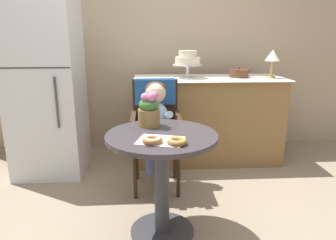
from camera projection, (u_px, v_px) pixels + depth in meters
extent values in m
plane|color=gray|center=(162.00, 232.00, 2.16)|extent=(8.00, 8.00, 0.00)
cube|color=tan|center=(155.00, 33.00, 3.58)|extent=(4.80, 0.10, 2.70)
cylinder|color=#332D33|center=(162.00, 136.00, 1.98)|extent=(0.72, 0.72, 0.03)
cylinder|color=#333338|center=(162.00, 187.00, 2.07)|extent=(0.10, 0.10, 0.69)
cylinder|color=#333338|center=(162.00, 231.00, 2.16)|extent=(0.44, 0.44, 0.02)
cube|color=#332114|center=(156.00, 138.00, 2.67)|extent=(0.42, 0.42, 0.04)
cube|color=#332114|center=(155.00, 104.00, 2.79)|extent=(0.40, 0.04, 0.46)
cube|color=#332114|center=(134.00, 126.00, 2.63)|extent=(0.04, 0.38, 0.18)
cube|color=#332114|center=(178.00, 125.00, 2.65)|extent=(0.04, 0.38, 0.18)
cube|color=#1E4C8C|center=(155.00, 91.00, 2.76)|extent=(0.36, 0.11, 0.22)
cylinder|color=#332114|center=(135.00, 173.00, 2.55)|extent=(0.03, 0.03, 0.45)
cylinder|color=#332114|center=(178.00, 172.00, 2.57)|extent=(0.03, 0.03, 0.45)
cylinder|color=#332114|center=(137.00, 157.00, 2.90)|extent=(0.03, 0.03, 0.45)
cylinder|color=#332114|center=(175.00, 156.00, 2.92)|extent=(0.03, 0.03, 0.45)
ellipsoid|color=#8CADCC|center=(156.00, 119.00, 2.61)|extent=(0.22, 0.16, 0.30)
sphere|color=#E0B293|center=(156.00, 93.00, 2.54)|extent=(0.17, 0.17, 0.17)
ellipsoid|color=#4C2D19|center=(156.00, 90.00, 2.55)|extent=(0.17, 0.17, 0.14)
cylinder|color=#8CADCC|center=(144.00, 116.00, 2.50)|extent=(0.08, 0.23, 0.13)
sphere|color=#E0B293|center=(146.00, 127.00, 2.45)|extent=(0.06, 0.06, 0.06)
cylinder|color=#8CADCC|center=(168.00, 116.00, 2.51)|extent=(0.08, 0.23, 0.13)
sphere|color=#E0B293|center=(167.00, 127.00, 2.46)|extent=(0.06, 0.06, 0.06)
cylinder|color=#3F4760|center=(150.00, 135.00, 2.56)|extent=(0.09, 0.22, 0.09)
cylinder|color=#3F4760|center=(150.00, 159.00, 2.50)|extent=(0.08, 0.08, 0.26)
cylinder|color=#3F4760|center=(163.00, 134.00, 2.56)|extent=(0.09, 0.22, 0.09)
cylinder|color=#3F4760|center=(164.00, 159.00, 2.50)|extent=(0.08, 0.08, 0.26)
cube|color=white|center=(160.00, 141.00, 1.84)|extent=(0.31, 0.26, 0.00)
torus|color=#936033|center=(177.00, 142.00, 1.78)|extent=(0.12, 0.12, 0.03)
torus|color=gold|center=(177.00, 140.00, 1.78)|extent=(0.10, 0.10, 0.02)
torus|color=#936033|center=(152.00, 140.00, 1.80)|extent=(0.12, 0.12, 0.04)
torus|color=white|center=(152.00, 138.00, 1.79)|extent=(0.11, 0.11, 0.02)
cylinder|color=brown|center=(149.00, 118.00, 2.13)|extent=(0.15, 0.15, 0.12)
ellipsoid|color=#38662D|center=(149.00, 105.00, 2.10)|extent=(0.14, 0.14, 0.10)
sphere|color=#CC6699|center=(154.00, 96.00, 2.08)|extent=(0.06, 0.06, 0.06)
sphere|color=#CC6699|center=(151.00, 99.00, 2.14)|extent=(0.05, 0.05, 0.05)
sphere|color=#CC6699|center=(145.00, 97.00, 2.10)|extent=(0.05, 0.05, 0.05)
sphere|color=#CC6699|center=(145.00, 97.00, 2.07)|extent=(0.06, 0.06, 0.06)
sphere|color=#CC6699|center=(152.00, 97.00, 2.05)|extent=(0.06, 0.06, 0.06)
cube|color=olive|center=(208.00, 120.00, 3.33)|extent=(1.50, 0.56, 0.90)
cube|color=white|center=(209.00, 78.00, 3.21)|extent=(1.56, 0.62, 0.01)
cylinder|color=silver|center=(187.00, 77.00, 3.19)|extent=(0.16, 0.16, 0.01)
cylinder|color=silver|center=(187.00, 71.00, 3.18)|extent=(0.03, 0.03, 0.12)
cylinder|color=silver|center=(188.00, 65.00, 3.16)|extent=(0.30, 0.30, 0.01)
cylinder|color=beige|center=(188.00, 61.00, 3.15)|extent=(0.26, 0.25, 0.08)
cylinder|color=beige|center=(188.00, 63.00, 3.15)|extent=(0.26, 0.26, 0.01)
cylinder|color=beige|center=(188.00, 54.00, 3.13)|extent=(0.18, 0.18, 0.06)
cylinder|color=beige|center=(188.00, 56.00, 3.13)|extent=(0.19, 0.19, 0.01)
cylinder|color=#4C2D1E|center=(239.00, 73.00, 3.23)|extent=(0.20, 0.20, 0.08)
sphere|color=red|center=(239.00, 68.00, 3.21)|extent=(0.02, 0.02, 0.02)
cylinder|color=#B28C47|center=(271.00, 77.00, 3.19)|extent=(0.09, 0.09, 0.01)
cylinder|color=#B28C47|center=(272.00, 69.00, 3.17)|extent=(0.02, 0.02, 0.16)
cone|color=silver|center=(273.00, 55.00, 3.13)|extent=(0.15, 0.15, 0.11)
cube|color=silver|center=(46.00, 87.00, 2.93)|extent=(0.64, 0.60, 1.70)
cube|color=black|center=(32.00, 68.00, 2.59)|extent=(0.63, 0.01, 0.01)
cylinder|color=#3F3F44|center=(57.00, 103.00, 2.66)|extent=(0.02, 0.02, 0.45)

